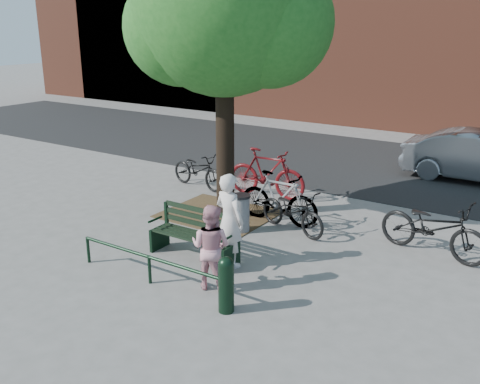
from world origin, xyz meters
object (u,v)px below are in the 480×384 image
Objects in this scene: bollard at (226,283)px; bicycle_c at (292,211)px; park_bench at (196,233)px; litter_bin at (241,213)px; person_left at (229,220)px; person_right at (211,247)px.

bollard is 0.52× the size of bicycle_c.
park_bench is 1.53m from litter_bin.
person_left reaches higher than park_bench.
bollard is at bearing 132.97° from person_right.
person_right reaches higher than bollard.
person_left is at bearing 122.48° from bollard.
bicycle_c is at bearing 101.46° from bollard.
person_right is 1.79× the size of litter_bin.
person_right is (0.95, -0.82, 0.24)m from park_bench.
park_bench reaches higher than litter_bin.
litter_bin is (-0.95, 2.36, -0.31)m from person_right.
person_left is at bearing 5.73° from park_bench.
litter_bin is at bearing 139.65° from bicycle_c.
bollard is (0.65, -0.51, -0.24)m from person_right.
litter_bin is at bearing 119.21° from bollard.
bollard is 3.52m from bicycle_c.
person_left is 1.69m from litter_bin.
park_bench is 2.08m from bollard.
park_bench is at bearing -49.89° from person_right.
litter_bin is (-0.71, 1.46, -0.45)m from person_left.
person_right is at bearing -40.89° from park_bench.
park_bench is at bearing 17.13° from person_left.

